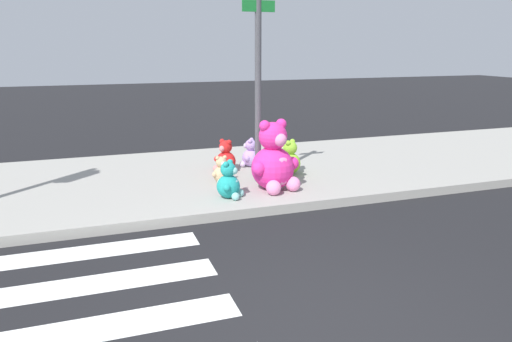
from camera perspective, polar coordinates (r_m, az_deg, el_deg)
The scene contains 9 objects.
ground_plane at distance 4.63m, azimuth 7.06°, elevation -18.16°, with size 60.00×60.00×0.00m, color black.
sidewalk at distance 9.17m, azimuth -7.34°, elevation -0.86°, with size 28.00×4.40×0.15m, color #9E9B93.
sign_pole at distance 8.37m, azimuth 0.25°, elevation 10.13°, with size 0.56×0.11×3.20m.
plush_pink_large at distance 8.04m, azimuth 2.12°, elevation 1.06°, with size 0.88×0.82×1.17m.
plush_red at distance 9.29m, azimuth -3.62°, elevation 1.47°, with size 0.44×0.43×0.62m.
plush_teal at distance 7.65m, azimuth -3.13°, elevation -1.40°, with size 0.44×0.43×0.61m.
plush_tan at distance 8.51m, azimuth -4.02°, elevation -0.12°, with size 0.37×0.33×0.48m.
plush_lime at distance 9.12m, azimuth 3.88°, elevation 1.29°, with size 0.46×0.46×0.64m.
plush_lavender at distance 9.63m, azimuth -0.71°, elevation 1.85°, with size 0.41×0.39×0.57m.
Camera 1 is at (-1.78, -3.47, 2.49)m, focal length 34.24 mm.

